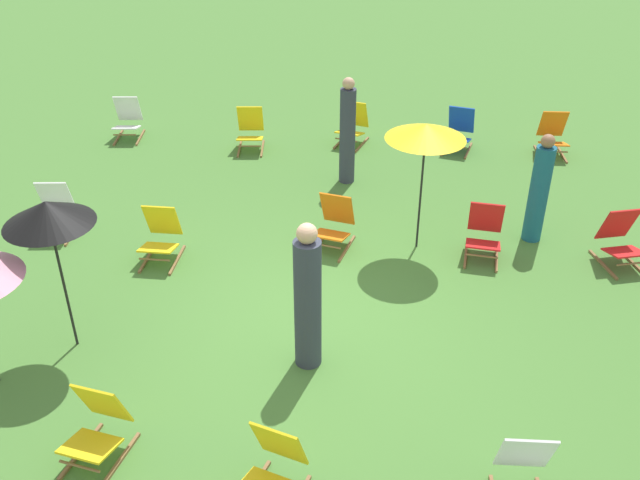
{
  "coord_description": "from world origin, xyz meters",
  "views": [
    {
      "loc": [
        0.92,
        -6.98,
        5.48
      ],
      "look_at": [
        0.0,
        1.2,
        0.5
      ],
      "focal_mm": 39.35,
      "sensor_mm": 36.0,
      "label": 1
    }
  ],
  "objects_px": {
    "deckchair_1": "(97,427)",
    "person_0": "(308,300)",
    "deckchair_13": "(484,233)",
    "deckchair_6": "(621,240)",
    "umbrella_1": "(48,213)",
    "person_1": "(539,191)",
    "deckchair_5": "(55,211)",
    "deckchair_10": "(273,469)",
    "deckchair_11": "(250,130)",
    "deckchair_3": "(353,125)",
    "umbrella_0": "(426,132)",
    "deckchair_12": "(161,236)",
    "deckchair_2": "(525,480)",
    "person_2": "(347,133)",
    "deckchair_7": "(334,224)",
    "deckchair_4": "(128,120)",
    "deckchair_0": "(459,131)",
    "deckchair_14": "(553,136)"
  },
  "relations": [
    {
      "from": "deckchair_11",
      "to": "person_1",
      "type": "bearing_deg",
      "value": -37.05
    },
    {
      "from": "deckchair_7",
      "to": "deckchair_12",
      "type": "xyz_separation_m",
      "value": [
        -2.42,
        -0.62,
        0.0
      ]
    },
    {
      "from": "umbrella_0",
      "to": "person_0",
      "type": "xyz_separation_m",
      "value": [
        -1.28,
        -2.73,
        -0.94
      ]
    },
    {
      "from": "deckchair_0",
      "to": "person_2",
      "type": "relative_size",
      "value": 0.46
    },
    {
      "from": "deckchair_1",
      "to": "deckchair_6",
      "type": "height_order",
      "value": "same"
    },
    {
      "from": "deckchair_1",
      "to": "deckchair_10",
      "type": "distance_m",
      "value": 1.82
    },
    {
      "from": "deckchair_12",
      "to": "umbrella_0",
      "type": "relative_size",
      "value": 0.43
    },
    {
      "from": "person_2",
      "to": "deckchair_6",
      "type": "bearing_deg",
      "value": -18.03
    },
    {
      "from": "deckchair_3",
      "to": "deckchair_10",
      "type": "bearing_deg",
      "value": -74.74
    },
    {
      "from": "deckchair_1",
      "to": "deckchair_5",
      "type": "bearing_deg",
      "value": 129.94
    },
    {
      "from": "umbrella_0",
      "to": "person_0",
      "type": "height_order",
      "value": "umbrella_0"
    },
    {
      "from": "deckchair_2",
      "to": "person_2",
      "type": "distance_m",
      "value": 6.96
    },
    {
      "from": "deckchair_6",
      "to": "deckchair_13",
      "type": "distance_m",
      "value": 1.9
    },
    {
      "from": "deckchair_13",
      "to": "person_1",
      "type": "bearing_deg",
      "value": 42.52
    },
    {
      "from": "deckchair_6",
      "to": "deckchair_7",
      "type": "distance_m",
      "value": 4.06
    },
    {
      "from": "deckchair_5",
      "to": "deckchair_10",
      "type": "height_order",
      "value": "same"
    },
    {
      "from": "deckchair_0",
      "to": "deckchair_2",
      "type": "bearing_deg",
      "value": -75.66
    },
    {
      "from": "deckchair_0",
      "to": "deckchair_1",
      "type": "relative_size",
      "value": 1.02
    },
    {
      "from": "deckchair_13",
      "to": "deckchair_6",
      "type": "bearing_deg",
      "value": 7.24
    },
    {
      "from": "deckchair_7",
      "to": "person_0",
      "type": "bearing_deg",
      "value": -77.87
    },
    {
      "from": "deckchair_11",
      "to": "deckchair_5",
      "type": "bearing_deg",
      "value": -130.61
    },
    {
      "from": "umbrella_1",
      "to": "person_1",
      "type": "relative_size",
      "value": 1.16
    },
    {
      "from": "deckchair_4",
      "to": "person_2",
      "type": "xyz_separation_m",
      "value": [
        4.45,
        -1.46,
        0.53
      ]
    },
    {
      "from": "person_0",
      "to": "deckchair_1",
      "type": "bearing_deg",
      "value": -63.31
    },
    {
      "from": "deckchair_5",
      "to": "deckchair_3",
      "type": "bearing_deg",
      "value": 35.7
    },
    {
      "from": "deckchair_6",
      "to": "person_0",
      "type": "bearing_deg",
      "value": -164.14
    },
    {
      "from": "deckchair_2",
      "to": "deckchair_3",
      "type": "xyz_separation_m",
      "value": [
        -2.15,
        8.29,
        0.0
      ]
    },
    {
      "from": "deckchair_4",
      "to": "deckchair_11",
      "type": "bearing_deg",
      "value": -12.86
    },
    {
      "from": "deckchair_12",
      "to": "deckchair_7",
      "type": "bearing_deg",
      "value": 14.49
    },
    {
      "from": "deckchair_11",
      "to": "deckchair_12",
      "type": "height_order",
      "value": "same"
    },
    {
      "from": "deckchair_1",
      "to": "deckchair_10",
      "type": "xyz_separation_m",
      "value": [
        1.79,
        -0.31,
        0.0
      ]
    },
    {
      "from": "deckchair_7",
      "to": "deckchair_10",
      "type": "relative_size",
      "value": 0.98
    },
    {
      "from": "deckchair_11",
      "to": "deckchair_6",
      "type": "bearing_deg",
      "value": -36.33
    },
    {
      "from": "deckchair_11",
      "to": "umbrella_1",
      "type": "distance_m",
      "value": 6.25
    },
    {
      "from": "person_1",
      "to": "deckchair_7",
      "type": "bearing_deg",
      "value": -51.5
    },
    {
      "from": "deckchair_5",
      "to": "deckchair_12",
      "type": "distance_m",
      "value": 1.9
    },
    {
      "from": "deckchair_0",
      "to": "deckchair_4",
      "type": "bearing_deg",
      "value": -165.24
    },
    {
      "from": "deckchair_3",
      "to": "deckchair_12",
      "type": "height_order",
      "value": "same"
    },
    {
      "from": "deckchair_2",
      "to": "deckchair_14",
      "type": "xyz_separation_m",
      "value": [
        1.61,
        8.18,
        0.0
      ]
    },
    {
      "from": "deckchair_3",
      "to": "deckchair_13",
      "type": "bearing_deg",
      "value": -44.77
    },
    {
      "from": "deckchair_2",
      "to": "deckchair_13",
      "type": "relative_size",
      "value": 1.0
    },
    {
      "from": "deckchair_11",
      "to": "deckchair_14",
      "type": "bearing_deg",
      "value": -3.0
    },
    {
      "from": "deckchair_10",
      "to": "umbrella_1",
      "type": "xyz_separation_m",
      "value": [
        -2.75,
        1.93,
        1.44
      ]
    },
    {
      "from": "deckchair_13",
      "to": "person_0",
      "type": "distance_m",
      "value": 3.45
    },
    {
      "from": "deckchair_5",
      "to": "umbrella_0",
      "type": "bearing_deg",
      "value": -5.24
    },
    {
      "from": "deckchair_10",
      "to": "umbrella_0",
      "type": "distance_m",
      "value": 5.07
    },
    {
      "from": "deckchair_1",
      "to": "person_0",
      "type": "distance_m",
      "value": 2.53
    },
    {
      "from": "deckchair_2",
      "to": "deckchair_5",
      "type": "bearing_deg",
      "value": 142.94
    },
    {
      "from": "deckchair_6",
      "to": "deckchair_11",
      "type": "relative_size",
      "value": 1.04
    },
    {
      "from": "deckchair_0",
      "to": "deckchair_7",
      "type": "xyz_separation_m",
      "value": [
        -2.03,
        -3.8,
        0.0
      ]
    }
  ]
}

